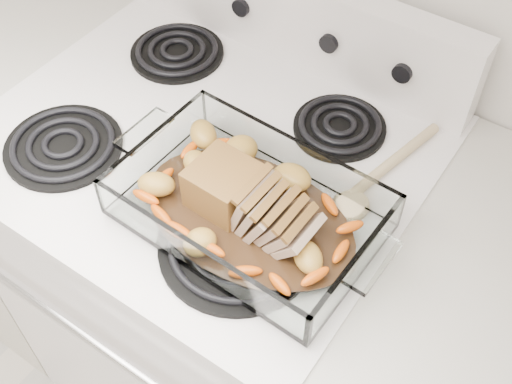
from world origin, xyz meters
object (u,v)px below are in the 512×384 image
Objects in this scene: electric_range at (216,273)px; pork_roast at (242,198)px; counter_left at (22,160)px; baking_dish at (249,211)px.

pork_roast is at bearing -34.08° from electric_range.
counter_left is 0.98m from baking_dish.
electric_range is 2.79× the size of baking_dish.
pork_roast is at bearing -7.48° from counter_left.
electric_range is 0.67m from counter_left.
counter_left is at bearing 152.72° from pork_roast.
baking_dish is (0.84, -0.11, 0.50)m from counter_left.
pork_roast is (-0.01, 0.00, 0.02)m from baking_dish.
electric_range reaches higher than counter_left.
baking_dish is (0.18, -0.11, 0.48)m from electric_range.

